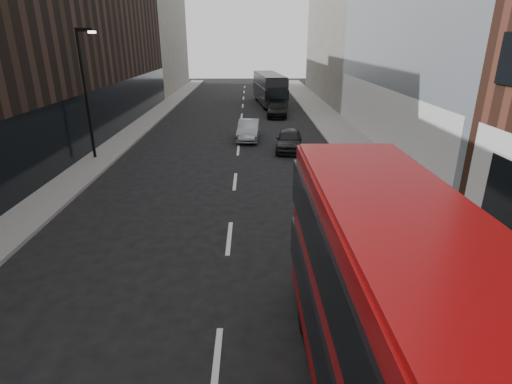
{
  "coord_description": "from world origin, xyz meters",
  "views": [
    {
      "loc": [
        0.75,
        -4.61,
        6.57
      ],
      "look_at": [
        0.92,
        6.01,
        2.5
      ],
      "focal_mm": 28.0,
      "sensor_mm": 36.0,
      "label": 1
    }
  ],
  "objects_px": {
    "car_a": "(289,140)",
    "car_c": "(277,109)",
    "street_lamp": "(86,86)",
    "car_b": "(249,130)",
    "red_bus": "(413,354)",
    "grey_bus": "(269,88)"
  },
  "relations": [
    {
      "from": "car_a",
      "to": "car_c",
      "type": "height_order",
      "value": "car_a"
    },
    {
      "from": "car_a",
      "to": "car_c",
      "type": "xyz_separation_m",
      "value": [
        0.02,
        11.86,
        -0.03
      ]
    },
    {
      "from": "street_lamp",
      "to": "car_b",
      "type": "distance_m",
      "value": 10.74
    },
    {
      "from": "grey_bus",
      "to": "car_a",
      "type": "distance_m",
      "value": 19.12
    },
    {
      "from": "street_lamp",
      "to": "car_a",
      "type": "bearing_deg",
      "value": 9.92
    },
    {
      "from": "street_lamp",
      "to": "red_bus",
      "type": "bearing_deg",
      "value": -57.99
    },
    {
      "from": "car_b",
      "to": "car_c",
      "type": "height_order",
      "value": "car_b"
    },
    {
      "from": "red_bus",
      "to": "car_b",
      "type": "xyz_separation_m",
      "value": [
        -2.44,
        23.03,
        -1.66
      ]
    },
    {
      "from": "red_bus",
      "to": "car_a",
      "type": "height_order",
      "value": "red_bus"
    },
    {
      "from": "car_c",
      "to": "red_bus",
      "type": "bearing_deg",
      "value": -85.38
    },
    {
      "from": "car_c",
      "to": "street_lamp",
      "type": "bearing_deg",
      "value": -124.72
    },
    {
      "from": "grey_bus",
      "to": "car_c",
      "type": "height_order",
      "value": "grey_bus"
    },
    {
      "from": "car_a",
      "to": "car_b",
      "type": "relative_size",
      "value": 0.96
    },
    {
      "from": "car_a",
      "to": "grey_bus",
      "type": "bearing_deg",
      "value": 98.31
    },
    {
      "from": "car_a",
      "to": "car_c",
      "type": "bearing_deg",
      "value": 97.04
    },
    {
      "from": "car_a",
      "to": "car_c",
      "type": "distance_m",
      "value": 11.86
    },
    {
      "from": "car_b",
      "to": "car_c",
      "type": "relative_size",
      "value": 0.93
    },
    {
      "from": "red_bus",
      "to": "car_a",
      "type": "xyz_separation_m",
      "value": [
        0.12,
        20.11,
        -1.67
      ]
    },
    {
      "from": "red_bus",
      "to": "grey_bus",
      "type": "distance_m",
      "value": 39.2
    },
    {
      "from": "street_lamp",
      "to": "car_a",
      "type": "xyz_separation_m",
      "value": [
        11.44,
        2.0,
        -3.52
      ]
    },
    {
      "from": "street_lamp",
      "to": "red_bus",
      "type": "height_order",
      "value": "street_lamp"
    },
    {
      "from": "car_c",
      "to": "car_a",
      "type": "bearing_deg",
      "value": -85.23
    }
  ]
}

